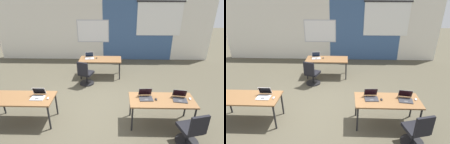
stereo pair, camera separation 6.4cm
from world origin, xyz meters
The scene contains 15 objects.
ground_plane centered at (0.00, 0.00, 0.00)m, with size 24.00×24.00×0.00m.
back_wall_assembly centered at (0.06, 4.20, 1.41)m, with size 10.00×0.27×2.80m.
desk_near_left centered at (-1.75, -0.60, 0.66)m, with size 1.60×0.70×0.72m.
desk_near_right centered at (1.75, -0.60, 0.66)m, with size 1.60×0.70×0.72m.
desk_far_center centered at (0.00, 2.20, 0.66)m, with size 1.60×0.70×0.72m.
laptop_near_left_inner centered at (-1.34, -0.56, 0.77)m, with size 0.33×0.31×0.23m.
mouse_near_left_inner centered at (-1.07, -0.63, 0.74)m, with size 0.06×0.10×0.03m.
laptop_near_right_end centered at (2.19, -0.58, 0.77)m, with size 0.37×0.35×0.23m.
mouse_near_right_end centered at (2.44, -0.57, 0.74)m, with size 0.08×0.11×0.03m.
chair_near_right_end centered at (2.26, -1.33, 0.38)m, with size 0.53×0.59×0.92m.
laptop_far_left centered at (-0.43, 2.27, 0.77)m, with size 0.37×0.34×0.23m.
mouse_far_left centered at (-0.15, 2.26, 0.74)m, with size 0.06×0.10×0.03m.
chair_far_left centered at (-0.48, 1.47, 0.38)m, with size 0.56×0.61×0.92m.
laptop_near_right_inner centered at (1.36, -0.54, 0.77)m, with size 0.34×0.31×0.23m.
mouse_near_right_inner centered at (1.60, -0.61, 0.74)m, with size 0.06×0.10×0.03m.
Camera 2 is at (0.68, -4.51, 3.25)m, focal length 29.84 mm.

